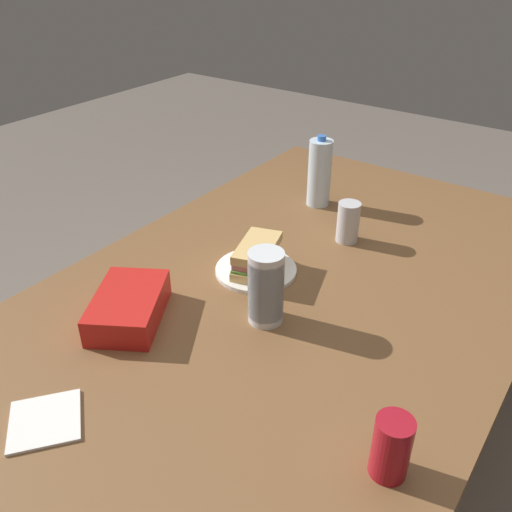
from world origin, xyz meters
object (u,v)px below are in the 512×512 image
at_px(sandwich, 256,256).
at_px(soda_can_silver, 349,222).
at_px(chip_bag, 129,307).
at_px(paper_plate, 256,270).
at_px(soda_can_red, 391,447).
at_px(plastic_cup_stack, 266,287).
at_px(water_bottle_tall, 320,173).
at_px(dining_table, 290,310).

distance_m(sandwich, soda_can_silver, 0.32).
bearing_deg(chip_bag, soda_can_silver, 128.11).
bearing_deg(paper_plate, soda_can_silver, 157.90).
bearing_deg(soda_can_silver, soda_can_red, 32.48).
bearing_deg(sandwich, chip_bag, -20.54).
height_order(sandwich, plastic_cup_stack, plastic_cup_stack).
relative_size(soda_can_red, water_bottle_tall, 0.51).
xyz_separation_m(paper_plate, plastic_cup_stack, (0.16, 0.14, 0.09)).
relative_size(soda_can_red, chip_bag, 0.53).
relative_size(paper_plate, soda_can_red, 1.80).
distance_m(soda_can_red, plastic_cup_stack, 0.47).
distance_m(paper_plate, plastic_cup_stack, 0.23).
xyz_separation_m(sandwich, soda_can_red, (0.38, 0.55, 0.01)).
relative_size(dining_table, chip_bag, 7.83).
distance_m(soda_can_red, soda_can_silver, 0.80).
bearing_deg(plastic_cup_stack, water_bottle_tall, -160.62).
distance_m(water_bottle_tall, soda_can_silver, 0.26).
bearing_deg(dining_table, chip_bag, -35.81).
relative_size(paper_plate, water_bottle_tall, 0.93).
distance_m(paper_plate, water_bottle_tall, 0.48).
height_order(chip_bag, plastic_cup_stack, plastic_cup_stack).
height_order(paper_plate, water_bottle_tall, water_bottle_tall).
bearing_deg(soda_can_red, plastic_cup_stack, -118.50).
relative_size(sandwich, plastic_cup_stack, 1.08).
height_order(dining_table, plastic_cup_stack, plastic_cup_stack).
bearing_deg(plastic_cup_stack, sandwich, -138.03).
bearing_deg(dining_table, soda_can_silver, 179.48).
height_order(water_bottle_tall, plastic_cup_stack, water_bottle_tall).
xyz_separation_m(sandwich, soda_can_silver, (-0.30, 0.12, 0.01)).
bearing_deg(soda_can_silver, dining_table, -0.52).
relative_size(soda_can_red, soda_can_silver, 1.00).
xyz_separation_m(dining_table, soda_can_silver, (-0.30, 0.00, 0.13)).
relative_size(dining_table, sandwich, 9.05).
relative_size(dining_table, water_bottle_tall, 7.59).
bearing_deg(plastic_cup_stack, soda_can_silver, -177.60).
height_order(soda_can_red, chip_bag, soda_can_red).
bearing_deg(sandwich, soda_can_silver, 158.58).
height_order(dining_table, sandwich, sandwich).
bearing_deg(soda_can_red, paper_plate, -124.48).
xyz_separation_m(soda_can_red, soda_can_silver, (-0.68, -0.43, 0.00)).
xyz_separation_m(dining_table, chip_bag, (0.34, -0.24, 0.11)).
xyz_separation_m(dining_table, sandwich, (-0.00, -0.12, 0.13)).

